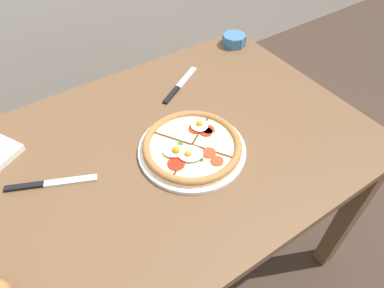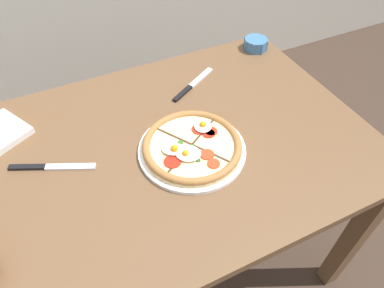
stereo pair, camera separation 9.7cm
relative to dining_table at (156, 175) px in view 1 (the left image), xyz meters
name	(u,v)px [view 1 (the left image)]	position (x,y,z in m)	size (l,w,h in m)	color
ground_plane	(167,263)	(0.00, 0.00, -0.64)	(12.00, 12.00, 0.00)	#3D2D23
dining_table	(156,175)	(0.00, 0.00, 0.00)	(1.29, 0.83, 0.74)	brown
pizza	(192,147)	(0.10, -0.06, 0.12)	(0.31, 0.31, 0.05)	white
ramekin_bowl	(234,40)	(0.56, 0.33, 0.13)	(0.10, 0.10, 0.04)	teal
knife_main	(50,183)	(-0.28, 0.05, 0.11)	(0.22, 0.11, 0.01)	silver
knife_spare	(180,85)	(0.23, 0.22, 0.11)	(0.20, 0.13, 0.01)	silver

